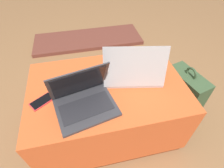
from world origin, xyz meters
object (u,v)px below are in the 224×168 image
(laptop_far, at_px, (133,71))
(cell_phone, at_px, (42,101))
(laptop_near, at_px, (84,99))
(backpack, at_px, (183,95))

(laptop_far, distance_m, cell_phone, 0.58)
(laptop_near, distance_m, cell_phone, 0.26)
(laptop_near, height_order, backpack, laptop_near)
(cell_phone, xyz_separation_m, backpack, (1.02, 0.07, -0.28))
(laptop_near, height_order, cell_phone, laptop_near)
(cell_phone, bearing_deg, laptop_near, -141.38)
(laptop_near, relative_size, cell_phone, 2.49)
(laptop_far, height_order, cell_phone, laptop_far)
(cell_phone, bearing_deg, backpack, -119.66)
(laptop_far, relative_size, cell_phone, 2.77)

